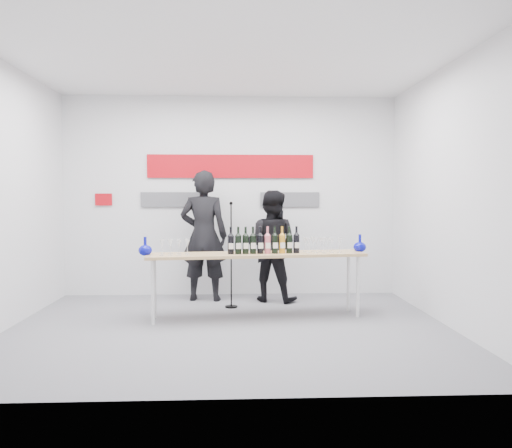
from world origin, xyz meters
The scene contains 12 objects.
ground centered at (0.00, 0.00, 0.00)m, with size 5.00×5.00×0.00m, color slate.
back_wall centered at (0.00, 2.00, 1.50)m, with size 5.00×0.04×3.00m, color silver.
signage centered at (-0.06, 1.97, 1.81)m, with size 3.38×0.02×0.79m.
tasting_table centered at (0.32, 0.49, 0.74)m, with size 2.70×0.81×0.80m.
wine_bottles centered at (0.41, 0.45, 0.96)m, with size 0.89×0.17×0.33m.
decanter_left centered at (-1.01, 0.38, 0.90)m, with size 0.16×0.16×0.21m, color #080BA1, non-canonical shape.
decanter_right centered at (1.65, 0.66, 0.90)m, with size 0.16×0.16×0.21m, color #080BA1, non-canonical shape.
glasses_left centered at (-0.66, 0.39, 0.89)m, with size 0.38×0.25×0.18m.
glasses_right centered at (1.13, 0.57, 0.89)m, with size 0.48×0.25×0.18m.
presenter_left centered at (-0.38, 1.56, 0.93)m, with size 0.68×0.45×1.86m, color black.
presenter_right centered at (0.58, 1.48, 0.79)m, with size 0.77×0.60×1.58m, color black.
mic_stand centered at (0.01, 1.07, 0.43)m, with size 0.17×0.17×1.42m.
Camera 1 is at (0.05, -5.58, 1.47)m, focal length 35.00 mm.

